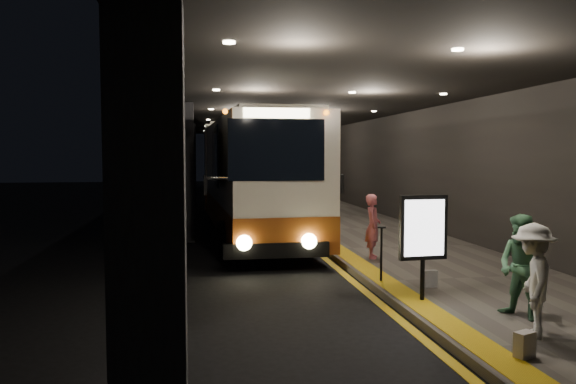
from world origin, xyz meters
TOP-DOWN VIEW (x-y plane):
  - ground at (0.00, 0.00)m, footprint 90.00×90.00m
  - lane_line_white at (-1.80, 5.00)m, footprint 0.12×50.00m
  - kerb_stripe_yellow at (2.35, 5.00)m, footprint 0.18×50.00m
  - sidewalk at (4.75, 5.00)m, footprint 4.50×50.00m
  - tactile_strip at (2.85, 5.00)m, footprint 0.50×50.00m
  - terminal_wall at (7.00, 5.00)m, footprint 0.10×50.00m
  - support_columns at (-1.50, 4.00)m, footprint 0.80×24.80m
  - canopy at (2.50, 5.00)m, footprint 9.00×50.00m
  - coach_main at (0.81, 4.55)m, footprint 3.05×12.39m
  - coach_second at (0.92, 15.13)m, footprint 3.21×12.89m
  - passenger_boarding at (3.39, -0.64)m, footprint 0.55×0.68m
  - passenger_waiting_green at (4.12, -6.10)m, footprint 0.79×0.95m
  - passenger_waiting_white at (3.77, -6.94)m, footprint 0.93×1.17m
  - bag_polka at (3.54, -3.86)m, footprint 0.29×0.14m
  - bag_plain at (3.18, -7.70)m, footprint 0.31×0.25m
  - info_sign at (3.00, -4.78)m, footprint 0.90×0.19m
  - stanchion_post at (2.75, -3.22)m, footprint 0.05×0.05m

SIDE VIEW (x-z plane):
  - ground at x=0.00m, z-range 0.00..0.00m
  - lane_line_white at x=-1.80m, z-range 0.00..0.01m
  - kerb_stripe_yellow at x=2.35m, z-range 0.00..0.01m
  - sidewalk at x=4.75m, z-range 0.00..0.15m
  - tactile_strip at x=2.85m, z-range 0.15..0.16m
  - bag_plain at x=3.18m, z-range 0.15..0.49m
  - bag_polka at x=3.54m, z-range 0.15..0.49m
  - stanchion_post at x=2.75m, z-range 0.15..1.28m
  - passenger_boarding at x=3.39m, z-range 0.15..1.77m
  - passenger_waiting_white at x=3.77m, z-range 0.15..1.79m
  - passenger_waiting_green at x=4.12m, z-range 0.15..1.82m
  - info_sign at x=3.00m, z-range 0.48..2.38m
  - coach_main at x=0.81m, z-range -0.08..3.76m
  - coach_second at x=0.92m, z-range -0.08..3.94m
  - support_columns at x=-1.50m, z-range 0.00..4.40m
  - terminal_wall at x=7.00m, z-range 0.00..6.00m
  - canopy at x=2.50m, z-range 4.40..4.80m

